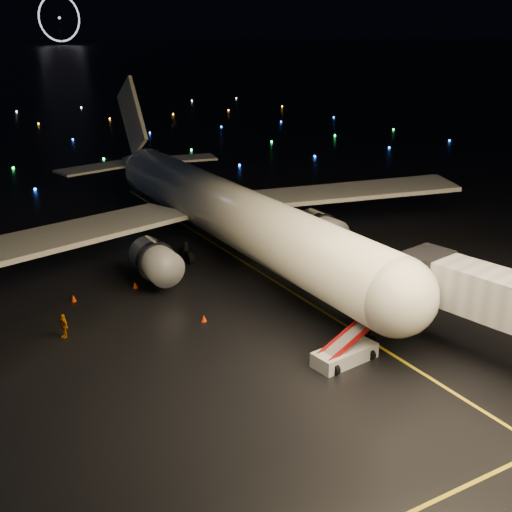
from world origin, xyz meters
The scene contains 8 objects.
lane_centre centered at (12.00, 15.00, 0.01)m, with size 0.25×80.00×0.02m, color yellow.
airliner centered at (11.16, 27.40, 7.76)m, with size 54.75×52.02×15.51m, color #EDE8CF, non-canonical shape.
belt_loader centered at (8.54, 2.88, 1.65)m, with size 6.79×1.85×3.29m, color silver, non-canonical shape.
crew_c centered at (-6.81, 15.92, 0.92)m, with size 1.08×0.45×1.84m, color orange.
safety_cone_0 centered at (3.08, 13.26, 0.26)m, with size 0.46×0.46×0.52m, color #F93800.
safety_cone_1 centered at (0.81, 22.20, 0.27)m, with size 0.48×0.48×0.55m, color #F93800.
safety_cone_2 centered at (-4.53, 22.01, 0.27)m, with size 0.48×0.48×0.55m, color #F93800.
ferris_wheel centered at (170.00, 720.00, 26.00)m, with size 50.00×4.00×52.00m, color black, non-canonical shape.
Camera 1 is at (-15.66, -27.12, 21.35)m, focal length 45.00 mm.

